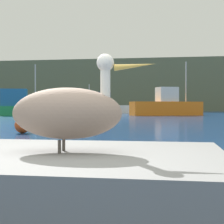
{
  "coord_description": "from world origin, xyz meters",
  "views": [
    {
      "loc": [
        0.99,
        -2.66,
        1.02
      ],
      "look_at": [
        -1.87,
        15.39,
        0.67
      ],
      "focal_mm": 56.7,
      "sensor_mm": 36.0,
      "label": 1
    }
  ],
  "objects_px": {
    "fishing_boat_white": "(105,106)",
    "mooring_buoy": "(23,125)",
    "fishing_boat_green": "(15,106)",
    "pelican": "(68,112)",
    "fishing_boat_orange": "(166,106)"
  },
  "relations": [
    {
      "from": "fishing_boat_white",
      "to": "mooring_buoy",
      "type": "distance_m",
      "value": 31.97
    },
    {
      "from": "fishing_boat_green",
      "to": "pelican",
      "type": "bearing_deg",
      "value": -82.37
    },
    {
      "from": "pelican",
      "to": "fishing_boat_green",
      "type": "bearing_deg",
      "value": 110.38
    },
    {
      "from": "fishing_boat_white",
      "to": "fishing_boat_green",
      "type": "distance_m",
      "value": 12.88
    },
    {
      "from": "fishing_boat_orange",
      "to": "fishing_boat_green",
      "type": "xyz_separation_m",
      "value": [
        -14.92,
        -2.88,
        -0.01
      ]
    },
    {
      "from": "fishing_boat_orange",
      "to": "mooring_buoy",
      "type": "distance_m",
      "value": 24.54
    },
    {
      "from": "fishing_boat_orange",
      "to": "pelican",
      "type": "bearing_deg",
      "value": -114.72
    },
    {
      "from": "fishing_boat_orange",
      "to": "fishing_boat_green",
      "type": "distance_m",
      "value": 15.19
    },
    {
      "from": "fishing_boat_white",
      "to": "fishing_boat_orange",
      "type": "bearing_deg",
      "value": 125.69
    },
    {
      "from": "pelican",
      "to": "fishing_boat_white",
      "type": "distance_m",
      "value": 41.53
    },
    {
      "from": "fishing_boat_green",
      "to": "mooring_buoy",
      "type": "height_order",
      "value": "fishing_boat_green"
    },
    {
      "from": "pelican",
      "to": "fishing_boat_orange",
      "type": "distance_m",
      "value": 33.1
    },
    {
      "from": "pelican",
      "to": "fishing_boat_white",
      "type": "relative_size",
      "value": 0.19
    },
    {
      "from": "pelican",
      "to": "fishing_boat_white",
      "type": "xyz_separation_m",
      "value": [
        -7.04,
        40.93,
        -0.02
      ]
    },
    {
      "from": "fishing_boat_green",
      "to": "mooring_buoy",
      "type": "distance_m",
      "value": 23.32
    }
  ]
}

